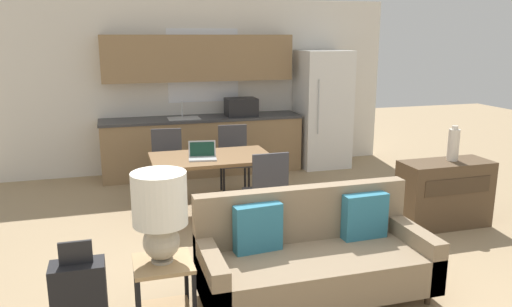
{
  "coord_description": "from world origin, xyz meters",
  "views": [
    {
      "loc": [
        -1.37,
        -3.31,
        2.14
      ],
      "look_at": [
        0.05,
        1.5,
        0.95
      ],
      "focal_mm": 35.0,
      "sensor_mm": 36.0,
      "label": 1
    }
  ],
  "objects_px": {
    "dining_table": "(212,161)",
    "table_lamp": "(160,210)",
    "credenza": "(444,194)",
    "dining_chair_far_right": "(234,156)",
    "side_table": "(164,283)",
    "dining_chair_near_right": "(267,188)",
    "laptop": "(202,154)",
    "couch": "(313,257)",
    "refrigerator": "(322,109)",
    "suitcase": "(80,306)",
    "vase": "(453,144)",
    "dining_chair_far_left": "(167,161)"
  },
  "relations": [
    {
      "from": "dining_chair_far_left",
      "to": "dining_chair_far_right",
      "type": "bearing_deg",
      "value": 9.09
    },
    {
      "from": "dining_chair_far_right",
      "to": "dining_chair_near_right",
      "type": "height_order",
      "value": "same"
    },
    {
      "from": "table_lamp",
      "to": "dining_chair_near_right",
      "type": "distance_m",
      "value": 2.04
    },
    {
      "from": "refrigerator",
      "to": "credenza",
      "type": "bearing_deg",
      "value": -85.41
    },
    {
      "from": "side_table",
      "to": "couch",
      "type": "bearing_deg",
      "value": 5.54
    },
    {
      "from": "couch",
      "to": "dining_chair_far_right",
      "type": "xyz_separation_m",
      "value": [
        0.06,
        2.96,
        0.17
      ]
    },
    {
      "from": "dining_table",
      "to": "couch",
      "type": "relative_size",
      "value": 0.76
    },
    {
      "from": "dining_chair_far_left",
      "to": "suitcase",
      "type": "distance_m",
      "value": 3.32
    },
    {
      "from": "dining_chair_far_left",
      "to": "laptop",
      "type": "bearing_deg",
      "value": -61.32
    },
    {
      "from": "refrigerator",
      "to": "dining_chair_far_right",
      "type": "xyz_separation_m",
      "value": [
        -1.77,
        -1.02,
        -0.44
      ]
    },
    {
      "from": "dining_table",
      "to": "table_lamp",
      "type": "distance_m",
      "value": 2.45
    },
    {
      "from": "credenza",
      "to": "dining_chair_far_right",
      "type": "xyz_separation_m",
      "value": [
        -2.0,
        1.91,
        0.13
      ]
    },
    {
      "from": "dining_table",
      "to": "dining_chair_far_left",
      "type": "relative_size",
      "value": 1.55
    },
    {
      "from": "dining_table",
      "to": "side_table",
      "type": "distance_m",
      "value": 2.46
    },
    {
      "from": "couch",
      "to": "dining_chair_near_right",
      "type": "xyz_separation_m",
      "value": [
        0.05,
        1.42,
        0.17
      ]
    },
    {
      "from": "dining_chair_near_right",
      "to": "dining_chair_far_left",
      "type": "distance_m",
      "value": 1.77
    },
    {
      "from": "couch",
      "to": "side_table",
      "type": "distance_m",
      "value": 1.25
    },
    {
      "from": "table_lamp",
      "to": "dining_chair_near_right",
      "type": "height_order",
      "value": "table_lamp"
    },
    {
      "from": "dining_chair_far_left",
      "to": "suitcase",
      "type": "bearing_deg",
      "value": -99.64
    },
    {
      "from": "couch",
      "to": "dining_chair_far_left",
      "type": "bearing_deg",
      "value": 106.35
    },
    {
      "from": "couch",
      "to": "credenza",
      "type": "bearing_deg",
      "value": 26.99
    },
    {
      "from": "side_table",
      "to": "table_lamp",
      "type": "distance_m",
      "value": 0.57
    },
    {
      "from": "dining_chair_far_left",
      "to": "dining_table",
      "type": "bearing_deg",
      "value": -51.99
    },
    {
      "from": "credenza",
      "to": "dining_table",
      "type": "bearing_deg",
      "value": 155.53
    },
    {
      "from": "suitcase",
      "to": "side_table",
      "type": "bearing_deg",
      "value": 11.96
    },
    {
      "from": "dining_chair_far_right",
      "to": "refrigerator",
      "type": "bearing_deg",
      "value": 36.18
    },
    {
      "from": "dining_table",
      "to": "dining_chair_far_left",
      "type": "height_order",
      "value": "dining_chair_far_left"
    },
    {
      "from": "refrigerator",
      "to": "dining_table",
      "type": "height_order",
      "value": "refrigerator"
    },
    {
      "from": "dining_chair_near_right",
      "to": "refrigerator",
      "type": "bearing_deg",
      "value": -124.86
    },
    {
      "from": "dining_chair_near_right",
      "to": "suitcase",
      "type": "relative_size",
      "value": 1.16
    },
    {
      "from": "side_table",
      "to": "dining_chair_near_right",
      "type": "bearing_deg",
      "value": 49.89
    },
    {
      "from": "refrigerator",
      "to": "suitcase",
      "type": "bearing_deg",
      "value": -130.88
    },
    {
      "from": "dining_chair_near_right",
      "to": "suitcase",
      "type": "bearing_deg",
      "value": 41.31
    },
    {
      "from": "side_table",
      "to": "laptop",
      "type": "xyz_separation_m",
      "value": [
        0.71,
        2.22,
        0.43
      ]
    },
    {
      "from": "dining_chair_far_right",
      "to": "dining_chair_near_right",
      "type": "relative_size",
      "value": 1.0
    },
    {
      "from": "refrigerator",
      "to": "laptop",
      "type": "distance_m",
      "value": 3.02
    },
    {
      "from": "vase",
      "to": "suitcase",
      "type": "xyz_separation_m",
      "value": [
        -3.98,
        -1.33,
        -0.61
      ]
    },
    {
      "from": "vase",
      "to": "dining_chair_near_right",
      "type": "distance_m",
      "value": 2.17
    },
    {
      "from": "dining_chair_near_right",
      "to": "laptop",
      "type": "xyz_separation_m",
      "value": [
        -0.58,
        0.68,
        0.27
      ]
    },
    {
      "from": "credenza",
      "to": "dining_chair_far_left",
      "type": "distance_m",
      "value": 3.48
    },
    {
      "from": "refrigerator",
      "to": "dining_chair_near_right",
      "type": "height_order",
      "value": "refrigerator"
    },
    {
      "from": "dining_chair_far_right",
      "to": "table_lamp",
      "type": "bearing_deg",
      "value": -106.76
    },
    {
      "from": "side_table",
      "to": "dining_chair_far_right",
      "type": "xyz_separation_m",
      "value": [
        1.3,
        3.08,
        0.16
      ]
    },
    {
      "from": "vase",
      "to": "laptop",
      "type": "relative_size",
      "value": 1.12
    },
    {
      "from": "vase",
      "to": "dining_chair_far_right",
      "type": "bearing_deg",
      "value": 138.06
    },
    {
      "from": "refrigerator",
      "to": "couch",
      "type": "xyz_separation_m",
      "value": [
        -1.82,
        -3.97,
        -0.61
      ]
    },
    {
      "from": "laptop",
      "to": "credenza",
      "type": "bearing_deg",
      "value": -13.51
    },
    {
      "from": "dining_chair_far_right",
      "to": "laptop",
      "type": "relative_size",
      "value": 2.62
    },
    {
      "from": "side_table",
      "to": "suitcase",
      "type": "height_order",
      "value": "suitcase"
    },
    {
      "from": "couch",
      "to": "dining_chair_far_right",
      "type": "relative_size",
      "value": 2.05
    }
  ]
}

